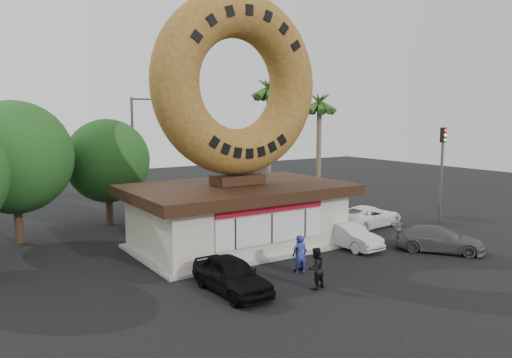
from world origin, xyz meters
The scene contains 16 objects.
ground centered at (0.00, 0.00, 0.00)m, with size 90.00×90.00×0.00m, color black.
donut_shop centered at (0.00, 5.98, 1.77)m, with size 11.20×7.20×3.80m.
giant_donut centered at (0.00, 6.00, 8.41)m, with size 9.21×9.21×2.35m, color olive.
tree_west centered at (-9.50, 13.00, 4.64)m, with size 6.00×6.00×7.65m.
tree_mid centered at (-4.00, 15.00, 4.02)m, with size 5.20×5.20×6.63m.
palm_near centered at (7.50, 14.00, 8.41)m, with size 2.60×2.60×9.75m.
palm_far centered at (11.00, 12.50, 7.48)m, with size 2.60×2.60×8.75m.
street_lamp centered at (-1.86, 16.00, 4.48)m, with size 2.11×0.20×8.00m.
traffic_signal centered at (14.00, 3.99, 3.87)m, with size 0.30×0.38×6.07m.
person_left centered at (-0.08, 0.65, 0.86)m, with size 0.62×0.41×1.71m, color navy.
person_center centered at (-0.77, -1.21, 0.84)m, with size 0.82×0.64×1.68m, color black.
person_right centered at (0.09, 0.89, 0.82)m, with size 0.96×0.40×1.63m, color black.
car_black centered at (-3.75, 0.26, 0.70)m, with size 1.65×4.11×1.40m, color black.
car_silver centered at (4.68, 2.64, 0.64)m, with size 1.35×3.88×1.28m, color #BCBBC1.
car_grey centered at (8.00, -0.45, 0.63)m, with size 1.76×4.33×1.26m, color #57595C.
car_white centered at (9.07, 5.49, 0.66)m, with size 2.20×4.77×1.33m, color white.
Camera 1 is at (-13.23, -15.89, 6.88)m, focal length 35.00 mm.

